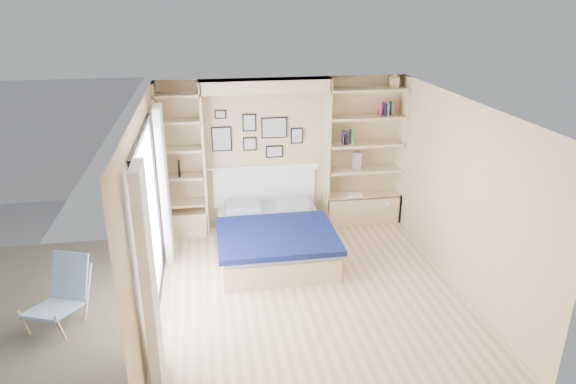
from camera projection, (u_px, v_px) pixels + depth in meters
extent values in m
plane|color=#D8B487|center=(310.00, 291.00, 6.85)|extent=(4.50, 4.50, 0.00)
plane|color=tan|center=(283.00, 154.00, 8.47)|extent=(4.00, 0.00, 4.00)
plane|color=tan|center=(366.00, 306.00, 4.33)|extent=(4.00, 0.00, 4.00)
plane|color=tan|center=(147.00, 216.00, 6.10)|extent=(0.00, 4.50, 4.50)
plane|color=tan|center=(461.00, 196.00, 6.71)|extent=(0.00, 4.50, 4.50)
plane|color=white|center=(313.00, 106.00, 5.95)|extent=(4.50, 4.50, 0.00)
cube|color=#D2BB87|center=(204.00, 161.00, 8.11)|extent=(0.04, 0.35, 2.50)
cube|color=#D2BB87|center=(327.00, 155.00, 8.42)|extent=(0.04, 0.35, 2.50)
cube|color=#D2BB87|center=(265.00, 86.00, 7.85)|extent=(2.00, 0.35, 0.20)
cube|color=#D2BB87|center=(401.00, 151.00, 8.61)|extent=(0.04, 0.35, 2.50)
cube|color=#D2BB87|center=(160.00, 163.00, 8.01)|extent=(0.04, 0.35, 2.50)
cube|color=#D2BB87|center=(362.00, 208.00, 8.88)|extent=(1.30, 0.35, 0.50)
cube|color=#D2BB87|center=(186.00, 223.00, 8.44)|extent=(0.70, 0.35, 0.40)
cube|color=black|center=(141.00, 136.00, 5.75)|extent=(0.04, 2.08, 0.06)
cube|color=black|center=(159.00, 303.00, 6.54)|extent=(0.04, 2.08, 0.06)
cube|color=black|center=(142.00, 269.00, 5.22)|extent=(0.04, 0.06, 2.20)
cube|color=black|center=(157.00, 196.00, 7.09)|extent=(0.04, 0.06, 2.20)
cube|color=silver|center=(149.00, 226.00, 6.15)|extent=(0.01, 2.00, 2.20)
cube|color=white|center=(148.00, 278.00, 4.96)|extent=(0.10, 0.45, 2.30)
cube|color=white|center=(164.00, 186.00, 7.35)|extent=(0.10, 0.45, 2.30)
cube|color=#D2BB87|center=(363.00, 195.00, 8.79)|extent=(1.30, 0.35, 0.04)
cube|color=#D2BB87|center=(364.00, 170.00, 8.63)|extent=(1.30, 0.35, 0.04)
cube|color=#D2BB87|center=(366.00, 144.00, 8.46)|extent=(1.30, 0.35, 0.04)
cube|color=#D2BB87|center=(367.00, 117.00, 8.30)|extent=(1.30, 0.35, 0.04)
cube|color=#D2BB87|center=(369.00, 89.00, 8.14)|extent=(1.30, 0.35, 0.04)
cube|color=#D2BB87|center=(185.00, 203.00, 8.31)|extent=(0.70, 0.35, 0.04)
cube|color=#D2BB87|center=(183.00, 177.00, 8.15)|extent=(0.70, 0.35, 0.04)
cube|color=#D2BB87|center=(180.00, 150.00, 7.99)|extent=(0.70, 0.35, 0.04)
cube|color=#D2BB87|center=(178.00, 121.00, 7.82)|extent=(0.70, 0.35, 0.04)
cube|color=#D2BB87|center=(176.00, 95.00, 7.68)|extent=(0.70, 0.35, 0.04)
cube|color=#D2BB87|center=(274.00, 243.00, 7.79)|extent=(1.61, 2.01, 0.35)
cube|color=#989CA6|center=(273.00, 230.00, 7.71)|extent=(1.57, 1.97, 0.10)
cube|color=#0B1241|center=(277.00, 236.00, 7.37)|extent=(1.71, 1.41, 0.08)
cube|color=#989CA6|center=(243.00, 207.00, 8.26)|extent=(0.55, 0.40, 0.12)
cube|color=#989CA6|center=(292.00, 204.00, 8.38)|extent=(0.55, 0.40, 0.12)
cube|color=white|center=(264.00, 185.00, 8.59)|extent=(1.71, 0.04, 0.70)
cube|color=black|center=(222.00, 139.00, 8.19)|extent=(0.32, 0.02, 0.40)
cube|color=gray|center=(222.00, 139.00, 8.18)|extent=(0.28, 0.01, 0.36)
cube|color=black|center=(249.00, 123.00, 8.17)|extent=(0.22, 0.02, 0.28)
cube|color=gray|center=(249.00, 123.00, 8.16)|extent=(0.18, 0.01, 0.24)
cube|color=black|center=(250.00, 144.00, 8.29)|extent=(0.22, 0.02, 0.22)
cube|color=gray|center=(250.00, 144.00, 8.28)|extent=(0.18, 0.01, 0.18)
cube|color=black|center=(274.00, 128.00, 8.26)|extent=(0.42, 0.02, 0.34)
cube|color=gray|center=(274.00, 128.00, 8.25)|extent=(0.38, 0.01, 0.30)
cube|color=black|center=(274.00, 152.00, 8.41)|extent=(0.28, 0.02, 0.20)
cube|color=gray|center=(275.00, 152.00, 8.40)|extent=(0.24, 0.01, 0.16)
cube|color=black|center=(297.00, 136.00, 8.37)|extent=(0.20, 0.02, 0.26)
cube|color=gray|center=(297.00, 136.00, 8.36)|extent=(0.16, 0.01, 0.22)
cube|color=black|center=(220.00, 114.00, 8.04)|extent=(0.18, 0.02, 0.14)
cube|color=gray|center=(220.00, 114.00, 8.03)|extent=(0.14, 0.01, 0.10)
cylinder|color=silver|center=(213.00, 169.00, 8.11)|extent=(0.20, 0.02, 0.02)
cone|color=white|center=(220.00, 170.00, 8.13)|extent=(0.13, 0.12, 0.15)
cylinder|color=silver|center=(319.00, 164.00, 8.37)|extent=(0.20, 0.02, 0.02)
cone|color=white|center=(313.00, 165.00, 8.37)|extent=(0.13, 0.12, 0.15)
cube|color=#A51E1E|center=(344.00, 138.00, 8.36)|extent=(0.02, 0.15, 0.19)
cube|color=navy|center=(344.00, 137.00, 8.35)|extent=(0.03, 0.15, 0.22)
cube|color=black|center=(346.00, 138.00, 8.36)|extent=(0.03, 0.15, 0.20)
cube|color=#26593F|center=(351.00, 137.00, 8.37)|extent=(0.03, 0.15, 0.23)
cube|color=#AF2041|center=(380.00, 110.00, 8.28)|extent=(0.02, 0.15, 0.19)
cube|color=navy|center=(384.00, 109.00, 8.29)|extent=(0.03, 0.15, 0.21)
cube|color=black|center=(385.00, 109.00, 8.30)|extent=(0.03, 0.15, 0.19)
cube|color=#BFB28C|center=(386.00, 110.00, 8.30)|extent=(0.04, 0.15, 0.18)
cube|color=#1F5342|center=(391.00, 109.00, 8.31)|extent=(0.03, 0.15, 0.22)
cube|color=#A51E1E|center=(393.00, 109.00, 8.32)|extent=(0.03, 0.15, 0.20)
cube|color=navy|center=(179.00, 171.00, 8.10)|extent=(0.02, 0.15, 0.16)
cube|color=black|center=(179.00, 169.00, 8.09)|extent=(0.03, 0.15, 0.24)
cube|color=#D2BB87|center=(394.00, 83.00, 8.16)|extent=(0.13, 0.13, 0.15)
cone|color=#D2BB87|center=(394.00, 75.00, 8.12)|extent=(0.20, 0.20, 0.08)
cube|color=slate|center=(357.00, 161.00, 8.54)|extent=(0.12, 0.12, 0.30)
cube|color=white|center=(355.00, 194.00, 8.70)|extent=(0.22, 0.16, 0.03)
cube|color=#766B57|center=(23.00, 317.00, 6.31)|extent=(3.20, 4.00, 0.05)
cylinder|color=tan|center=(25.00, 324.00, 5.84)|extent=(0.08, 0.14, 0.41)
cylinder|color=tan|center=(61.00, 329.00, 5.75)|extent=(0.08, 0.14, 0.41)
cylinder|color=tan|center=(54.00, 289.00, 6.32)|extent=(0.15, 0.32, 0.67)
cylinder|color=tan|center=(88.00, 294.00, 6.24)|extent=(0.15, 0.32, 0.67)
cube|color=#2465A6|center=(53.00, 310.00, 5.95)|extent=(0.64, 0.70, 0.15)
cube|color=#2465A6|center=(70.00, 275.00, 6.23)|extent=(0.52, 0.38, 0.55)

